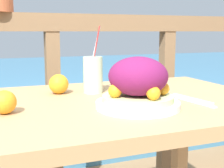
# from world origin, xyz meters

# --- Properties ---
(patio_table) EXTENTS (1.26, 0.75, 0.78)m
(patio_table) POSITION_xyz_m (0.00, 0.00, 0.67)
(patio_table) COLOR tan
(patio_table) RESTS_ON ground_plane
(railing_fence) EXTENTS (2.80, 0.08, 1.09)m
(railing_fence) POSITION_xyz_m (0.00, 0.65, 0.75)
(railing_fence) COLOR brown
(railing_fence) RESTS_ON ground_plane
(sea_backdrop) EXTENTS (12.00, 4.00, 0.51)m
(sea_backdrop) POSITION_xyz_m (0.00, 3.15, 0.25)
(sea_backdrop) COLOR teal
(sea_backdrop) RESTS_ON ground_plane
(salad_plate) EXTENTS (0.26, 0.26, 0.16)m
(salad_plate) POSITION_xyz_m (0.11, -0.13, 0.84)
(salad_plate) COLOR white
(salad_plate) RESTS_ON patio_table
(drink_glass) EXTENTS (0.07, 0.07, 0.25)m
(drink_glass) POSITION_xyz_m (0.06, 0.14, 0.85)
(drink_glass) COLOR beige
(drink_glass) RESTS_ON patio_table
(fork) EXTENTS (0.04, 0.18, 0.00)m
(fork) POSITION_xyz_m (0.32, -0.14, 0.78)
(fork) COLOR silver
(fork) RESTS_ON patio_table
(knife) EXTENTS (0.05, 0.18, 0.00)m
(knife) POSITION_xyz_m (0.34, -0.09, 0.78)
(knife) COLOR silver
(knife) RESTS_ON patio_table
(orange_near_basket) EXTENTS (0.07, 0.07, 0.07)m
(orange_near_basket) POSITION_xyz_m (-0.07, 0.17, 0.81)
(orange_near_basket) COLOR orange
(orange_near_basket) RESTS_ON patio_table
(orange_near_glass) EXTENTS (0.07, 0.07, 0.07)m
(orange_near_glass) POSITION_xyz_m (-0.27, -0.06, 0.81)
(orange_near_glass) COLOR orange
(orange_near_glass) RESTS_ON patio_table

